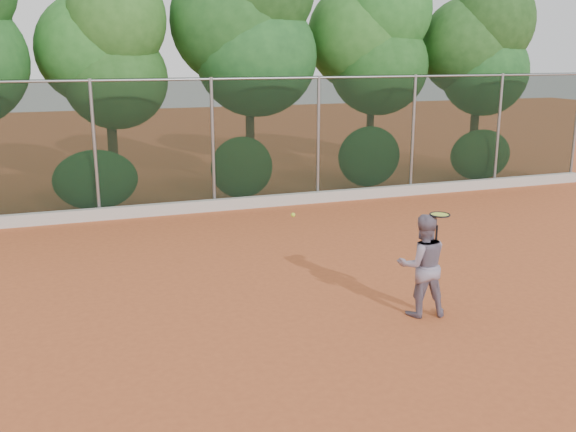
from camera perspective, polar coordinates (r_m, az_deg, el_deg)
name	(u,v)px	position (r m, az deg, el deg)	size (l,w,h in m)	color
ground	(307,300)	(11.06, 1.73, -7.50)	(80.00, 80.00, 0.00)	#BE592D
concrete_curb	(216,205)	(17.27, -6.41, 0.97)	(24.00, 0.20, 0.30)	#BAB5AC
tennis_player	(422,265)	(10.43, 11.84, -4.29)	(0.81, 0.63, 1.67)	gray
chainlink_fence	(213,141)	(17.13, -6.71, 6.67)	(24.09, 0.09, 3.50)	black
foliage_backdrop	(175,42)	(18.82, -10.00, 15.00)	(23.70, 3.63, 7.55)	#442B1A
tennis_racket	(439,217)	(10.25, 13.31, -0.10)	(0.38, 0.38, 0.53)	black
tennis_ball_in_flight	(293,215)	(9.54, 0.46, 0.10)	(0.07, 0.07, 0.07)	#BBD530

